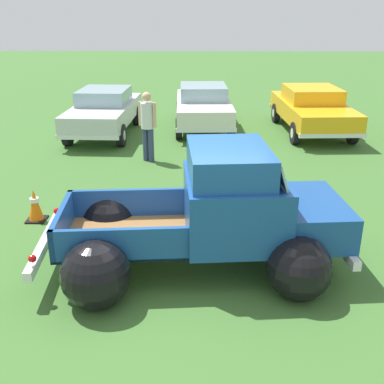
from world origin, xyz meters
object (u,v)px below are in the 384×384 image
(show_car_1, at_px, (203,105))
(lane_cone_0, at_px, (35,205))
(show_car_2, at_px, (312,108))
(spectator_0, at_px, (148,122))
(vintage_pickup_truck, at_px, (216,221))
(show_car_0, at_px, (104,110))

(show_car_1, bearing_deg, lane_cone_0, -25.63)
(show_car_2, xyz_separation_m, spectator_0, (-5.03, -3.22, 0.26))
(vintage_pickup_truck, relative_size, show_car_0, 1.09)
(vintage_pickup_truck, height_order, lane_cone_0, vintage_pickup_truck)
(show_car_0, relative_size, show_car_2, 0.95)
(vintage_pickup_truck, xyz_separation_m, spectator_0, (-1.59, 5.37, 0.29))
(show_car_0, xyz_separation_m, spectator_0, (1.68, -2.83, 0.27))
(show_car_1, height_order, show_car_2, same)
(spectator_0, xyz_separation_m, lane_cone_0, (-1.79, -3.77, -0.74))
(show_car_2, xyz_separation_m, lane_cone_0, (-6.82, -6.99, -0.47))
(show_car_0, bearing_deg, spectator_0, 33.16)
(vintage_pickup_truck, relative_size, lane_cone_0, 7.53)
(show_car_0, height_order, show_car_2, same)
(vintage_pickup_truck, height_order, show_car_0, vintage_pickup_truck)
(show_car_0, relative_size, show_car_1, 1.02)
(show_car_2, distance_m, lane_cone_0, 9.77)
(show_car_1, distance_m, lane_cone_0, 8.14)
(show_car_0, distance_m, lane_cone_0, 6.61)
(show_car_1, relative_size, spectator_0, 2.36)
(show_car_1, xyz_separation_m, show_car_2, (3.54, -0.45, 0.01))
(show_car_2, distance_m, spectator_0, 5.98)
(show_car_0, distance_m, show_car_2, 6.72)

